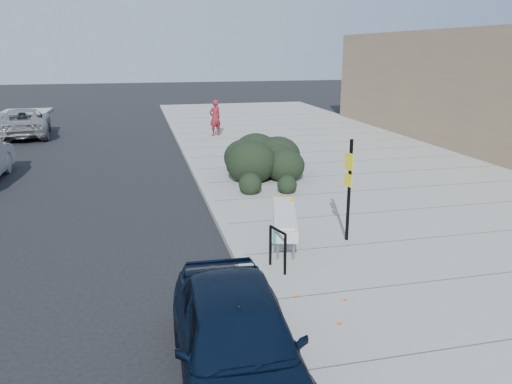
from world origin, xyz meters
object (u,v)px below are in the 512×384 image
sign_post (349,184)px  suv_silver (24,123)px  bench (284,218)px  sedan_navy (237,340)px  bike_rack (278,245)px  pedestrian (215,118)px

sign_post → suv_silver: size_ratio=0.45×
bench → sedan_navy: 4.78m
bike_rack → sign_post: size_ratio=0.37×
bench → sign_post: (1.41, -0.16, 0.75)m
bench → bike_rack: (-0.53, -1.31, -0.07)m
sign_post → suv_silver: 20.25m
bench → pedestrian: bearing=102.0°
sedan_navy → bench: bearing=68.4°
suv_silver → bike_rack: bearing=106.6°
bench → suv_silver: bearing=131.3°
bike_rack → sedan_navy: size_ratio=0.21×
suv_silver → pedestrian: size_ratio=2.90×
bike_rack → sign_post: sign_post is taller
sign_post → sedan_navy: sign_post is taller
sedan_navy → suv_silver: size_ratio=0.78×
bench → bike_rack: bearing=-96.9°
bench → pedestrian: pedestrian is taller
pedestrian → sedan_navy: bearing=56.1°
bench → sign_post: size_ratio=1.06×
sign_post → sedan_navy: (-3.35, -4.21, -0.78)m
bike_rack → pedestrian: bearing=68.2°
suv_silver → pedestrian: pedestrian is taller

